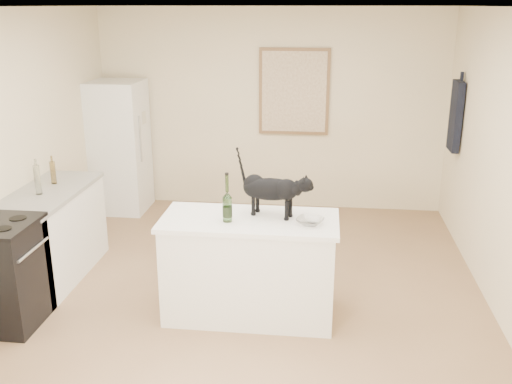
{
  "coord_description": "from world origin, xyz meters",
  "views": [
    {
      "loc": [
        0.69,
        -4.73,
        2.62
      ],
      "look_at": [
        0.15,
        -0.15,
        1.12
      ],
      "focal_mm": 40.66,
      "sensor_mm": 36.0,
      "label": 1
    }
  ],
  "objects_px": {
    "wine_bottle": "(227,200)",
    "glass_bowl": "(310,221)",
    "stove": "(2,275)",
    "fridge": "(119,147)",
    "black_cat": "(271,192)"
  },
  "relations": [
    {
      "from": "glass_bowl",
      "to": "fridge",
      "type": "bearing_deg",
      "value": 134.26
    },
    {
      "from": "stove",
      "to": "glass_bowl",
      "type": "xyz_separation_m",
      "value": [
        2.56,
        0.32,
        0.48
      ]
    },
    {
      "from": "stove",
      "to": "glass_bowl",
      "type": "height_order",
      "value": "glass_bowl"
    },
    {
      "from": "stove",
      "to": "fridge",
      "type": "distance_m",
      "value": 2.98
    },
    {
      "from": "stove",
      "to": "black_cat",
      "type": "height_order",
      "value": "black_cat"
    },
    {
      "from": "stove",
      "to": "wine_bottle",
      "type": "relative_size",
      "value": 2.44
    },
    {
      "from": "stove",
      "to": "fridge",
      "type": "xyz_separation_m",
      "value": [
        0.0,
        2.95,
        0.4
      ]
    },
    {
      "from": "black_cat",
      "to": "glass_bowl",
      "type": "relative_size",
      "value": 2.77
    },
    {
      "from": "black_cat",
      "to": "glass_bowl",
      "type": "distance_m",
      "value": 0.42
    },
    {
      "from": "stove",
      "to": "black_cat",
      "type": "xyz_separation_m",
      "value": [
        2.22,
        0.49,
        0.66
      ]
    },
    {
      "from": "black_cat",
      "to": "wine_bottle",
      "type": "xyz_separation_m",
      "value": [
        -0.34,
        -0.18,
        -0.03
      ]
    },
    {
      "from": "stove",
      "to": "glass_bowl",
      "type": "relative_size",
      "value": 4.12
    },
    {
      "from": "wine_bottle",
      "to": "glass_bowl",
      "type": "relative_size",
      "value": 1.68
    },
    {
      "from": "fridge",
      "to": "glass_bowl",
      "type": "relative_size",
      "value": 7.78
    },
    {
      "from": "fridge",
      "to": "glass_bowl",
      "type": "bearing_deg",
      "value": -45.74
    }
  ]
}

